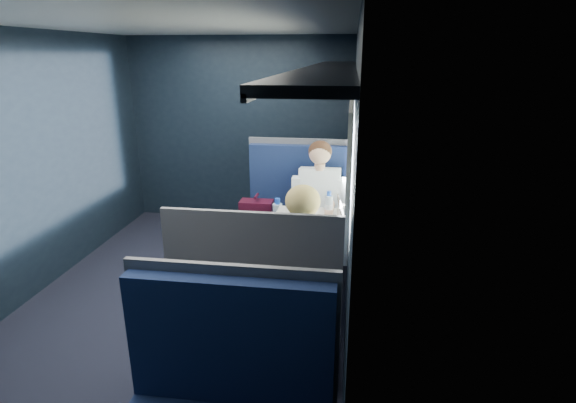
# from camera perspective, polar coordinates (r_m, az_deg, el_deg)

# --- Properties ---
(ground) EXTENTS (2.80, 4.20, 0.01)m
(ground) POSITION_cam_1_polar(r_m,az_deg,el_deg) (4.24, -12.41, -11.81)
(ground) COLOR black
(room_shell) EXTENTS (3.00, 4.40, 2.40)m
(room_shell) POSITION_cam_1_polar(r_m,az_deg,el_deg) (3.72, -13.63, 8.32)
(room_shell) COLOR black
(room_shell) RESTS_ON ground
(table) EXTENTS (0.62, 1.00, 0.74)m
(table) POSITION_cam_1_polar(r_m,az_deg,el_deg) (3.72, 2.03, -4.29)
(table) COLOR #54565E
(table) RESTS_ON ground
(seat_bay_near) EXTENTS (1.06, 0.62, 1.26)m
(seat_bay_near) POSITION_cam_1_polar(r_m,az_deg,el_deg) (4.63, 0.69, -2.83)
(seat_bay_near) COLOR #0E193D
(seat_bay_near) RESTS_ON ground
(seat_bay_far) EXTENTS (1.04, 0.62, 1.26)m
(seat_bay_far) POSITION_cam_1_polar(r_m,az_deg,el_deg) (3.09, -3.28, -14.61)
(seat_bay_far) COLOR #0E193D
(seat_bay_far) RESTS_ON ground
(seat_row_front) EXTENTS (1.04, 0.51, 1.16)m
(seat_row_front) POSITION_cam_1_polar(r_m,az_deg,el_deg) (5.50, 2.09, 0.50)
(seat_row_front) COLOR #0E193D
(seat_row_front) RESTS_ON ground
(man) EXTENTS (0.53, 0.56, 1.32)m
(man) POSITION_cam_1_polar(r_m,az_deg,el_deg) (4.34, 3.90, -0.15)
(man) COLOR black
(man) RESTS_ON ground
(woman) EXTENTS (0.53, 0.56, 1.32)m
(woman) POSITION_cam_1_polar(r_m,az_deg,el_deg) (3.04, 1.90, -8.31)
(woman) COLOR black
(woman) RESTS_ON ground
(papers) EXTENTS (0.60, 0.81, 0.01)m
(papers) POSITION_cam_1_polar(r_m,az_deg,el_deg) (3.61, 1.83, -3.62)
(papers) COLOR white
(papers) RESTS_ON table
(laptop) EXTENTS (0.30, 0.37, 0.26)m
(laptop) POSITION_cam_1_polar(r_m,az_deg,el_deg) (3.61, 5.81, -2.54)
(laptop) COLOR silver
(laptop) RESTS_ON table
(bottle_small) EXTENTS (0.07, 0.07, 0.23)m
(bottle_small) POSITION_cam_1_polar(r_m,az_deg,el_deg) (3.89, 5.19, -0.50)
(bottle_small) COLOR silver
(bottle_small) RESTS_ON table
(cup) EXTENTS (0.07, 0.07, 0.09)m
(cup) POSITION_cam_1_polar(r_m,az_deg,el_deg) (3.95, 6.83, -1.07)
(cup) COLOR white
(cup) RESTS_ON table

